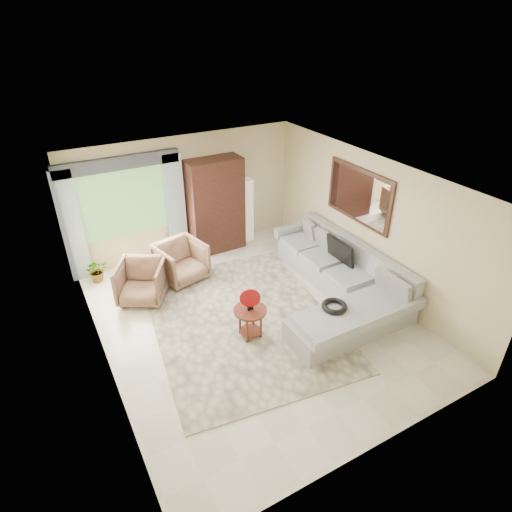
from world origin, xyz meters
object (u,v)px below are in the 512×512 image
armchair_left (142,282)px  armchair_right (181,262)px  coffee_table (250,322)px  floor_lamp (247,210)px  tv_screen (340,251)px  sectional_sofa (340,284)px  potted_plant (97,270)px  armoire (216,206)px

armchair_left → armchair_right: size_ratio=0.96×
coffee_table → floor_lamp: (1.61, 3.15, 0.46)m
tv_screen → coffee_table: 2.43m
tv_screen → floor_lamp: bearing=105.3°
sectional_sofa → armchair_right: sectional_sofa is taller
tv_screen → coffee_table: size_ratio=1.34×
armchair_left → coffee_table: bearing=-26.5°
coffee_table → armchair_right: (-0.36, 2.24, 0.11)m
tv_screen → armchair_right: size_ratio=0.84×
potted_plant → coffee_table: bearing=-57.9°
armchair_right → potted_plant: 1.71m
coffee_table → potted_plant: 3.55m
potted_plant → armoire: (2.70, 0.09, 0.81)m
armchair_right → floor_lamp: (1.97, 0.92, 0.35)m
potted_plant → sectional_sofa: bearing=-35.5°
coffee_table → armchair_right: bearing=99.2°
armoire → floor_lamp: armoire is taller
armchair_left → armoire: size_ratio=0.41×
coffee_table → floor_lamp: bearing=62.9°
armchair_left → armoire: bearing=59.8°
armchair_right → armoire: bearing=22.9°
sectional_sofa → potted_plant: bearing=144.5°
coffee_table → armoire: 3.29m
armchair_left → armoire: 2.47m
sectional_sofa → coffee_table: sectional_sofa is taller
tv_screen → potted_plant: tv_screen is taller
coffee_table → armoire: armoire is taller
sectional_sofa → potted_plant: (-3.93, 2.81, -0.04)m
armchair_right → floor_lamp: size_ratio=0.59×
sectional_sofa → floor_lamp: size_ratio=2.31×
armoire → floor_lamp: (0.80, 0.06, -0.30)m
coffee_table → armchair_left: bearing=123.2°
coffee_table → armchair_left: (-1.26, 1.92, 0.10)m
tv_screen → floor_lamp: (-0.70, 2.55, 0.03)m
tv_screen → armchair_right: tv_screen is taller
floor_lamp → tv_screen: bearing=-74.7°
armoire → floor_lamp: 0.86m
sectional_sofa → potted_plant: size_ratio=7.26×
sectional_sofa → coffee_table: size_ratio=6.27×
coffee_table → armchair_left: armchair_left is taller
armchair_left → floor_lamp: floor_lamp is taller
sectional_sofa → armchair_left: size_ratio=4.06×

